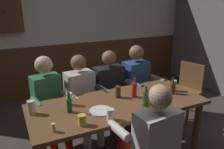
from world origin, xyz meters
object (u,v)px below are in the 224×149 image
Objects in this scene: table_candle at (54,128)px; plate_1 at (101,111)px; person_3 at (138,83)px; bottle_1 at (146,98)px; pint_glass_1 at (118,92)px; pint_glass_2 at (161,102)px; pint_glass_5 at (174,86)px; wall_dart_cabinet at (4,12)px; person_2 at (112,89)px; person_1 at (83,95)px; pint_glass_0 at (69,99)px; bottle_3 at (134,90)px; pint_glass_3 at (110,115)px; chair_empty_near_left at (186,89)px; dining_table at (118,111)px; plate_0 at (153,96)px; bottle_0 at (172,88)px; pint_glass_6 at (82,120)px; bottle_2 at (69,105)px; person_0 at (49,100)px; person_4 at (150,140)px; pint_glass_4 at (31,108)px.

table_candle is 0.54m from plate_1.
person_3 is 0.96m from bottle_1.
plate_1 is at bearing -143.18° from pint_glass_1.
pint_glass_5 is at bearing 35.86° from pint_glass_2.
wall_dart_cabinet is at bearing -53.27° from person_3.
person_2 is at bearing 96.37° from pint_glass_2.
person_1 is 8.34× the size of pint_glass_0.
bottle_3 is 0.60m from pint_glass_3.
pint_glass_5 is at bearing -53.34° from wall_dart_cabinet.
chair_empty_near_left is 6.35× the size of pint_glass_5.
pint_glass_3 is (0.53, -0.03, 0.02)m from table_candle.
plate_0 is at bearing -6.09° from dining_table.
table_candle is at bearing -171.53° from bottle_0.
pint_glass_5 reaches higher than pint_glass_6.
person_1 reaches higher than chair_empty_near_left.
plate_0 is at bearing 124.97° from person_1.
bottle_2 is at bearing 133.28° from pint_glass_3.
person_0 is at bearing 97.87° from pint_glass_6.
pint_glass_3 is at bearing -61.87° from pint_glass_0.
person_1 reaches higher than dining_table.
pint_glass_3 is at bearing -128.27° from dining_table.
person_3 reaches higher than plate_0.
person_2 is (0.22, 0.64, -0.00)m from dining_table.
pint_glass_2 reaches higher than pint_glass_6.
pint_glass_3 is at bearing -165.13° from bottle_0.
person_0 is at bearing 135.69° from dining_table.
person_0 is at bearing 147.93° from plate_0.
person_3 reaches higher than plate_1.
plate_1 is at bearing 18.02° from table_candle.
bottle_3 is (1.00, 0.33, 0.05)m from table_candle.
bottle_1 is at bearing -143.58° from plate_0.
bottle_1 is at bearing 55.87° from person_4.
pint_glass_0 is (0.27, 0.45, 0.03)m from table_candle.
pint_glass_0 is (-0.49, 0.80, 0.17)m from person_4.
dining_table is at bearing 51.73° from pint_glass_3.
chair_empty_near_left is 8.52× the size of pint_glass_6.
person_3 is at bearing 62.35° from bottle_1.
table_candle is at bearing -161.80° from bottle_3.
pint_glass_6 is (0.03, -0.29, -0.03)m from bottle_2.
pint_glass_3 is (-0.04, -0.94, 0.17)m from person_1.
person_0 reaches higher than dining_table.
pint_glass_3 is at bearing -3.43° from table_candle.
plate_1 is 0.69m from pint_glass_4.
bottle_3 reaches higher than pint_glass_1.
person_1 is at bearing -65.92° from wall_dart_cabinet.
bottle_0 is 0.48m from bottle_3.
plate_0 is 1.10× the size of bottle_2.
pint_glass_0 is at bearing 166.92° from plate_0.
bottle_3 is (0.01, 0.25, 0.01)m from bottle_1.
pint_glass_6 is (0.13, -0.91, 0.15)m from person_0.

